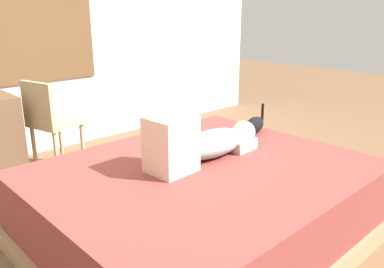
% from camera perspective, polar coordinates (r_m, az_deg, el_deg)
% --- Properties ---
extents(ground_plane, '(16.00, 16.00, 0.00)m').
position_cam_1_polar(ground_plane, '(2.66, 0.82, -15.36)').
color(ground_plane, brown).
extents(back_wall_with_window, '(6.40, 0.14, 2.90)m').
position_cam_1_polar(back_wall_with_window, '(4.32, -23.16, 16.15)').
color(back_wall_with_window, silver).
rests_on(back_wall_with_window, ground).
extents(bed, '(2.01, 1.68, 0.51)m').
position_cam_1_polar(bed, '(2.57, 1.47, -10.14)').
color(bed, '#997A56').
rests_on(bed, ground).
extents(person_lying, '(0.94, 0.30, 0.34)m').
position_cam_1_polar(person_lying, '(2.56, 1.58, -1.23)').
color(person_lying, '#8C939E').
rests_on(person_lying, bed).
extents(cat, '(0.35, 0.17, 0.21)m').
position_cam_1_polar(cat, '(3.14, 8.80, 1.20)').
color(cat, black).
rests_on(cat, bed).
extents(chair_by_desk, '(0.46, 0.46, 0.86)m').
position_cam_1_polar(chair_by_desk, '(3.75, -19.85, 1.97)').
color(chair_by_desk, tan).
rests_on(chair_by_desk, ground).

